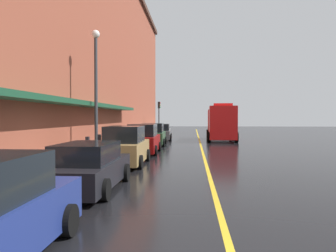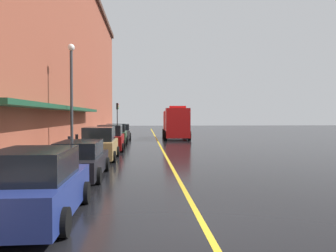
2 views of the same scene
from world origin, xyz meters
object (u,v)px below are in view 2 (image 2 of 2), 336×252
object	(u,v)px
fire_truck	(176,123)
parking_meter_2	(77,141)
parked_car_1	(81,160)
parked_car_2	(100,145)
parked_car_5	(122,132)
parking_meter_0	(70,144)
parking_meter_1	(99,133)
parked_car_0	(36,187)
parked_car_3	(111,139)
parked_car_4	(116,134)
traffic_light_near	(117,112)
street_lamp_left	(71,87)

from	to	relation	value
fire_truck	parking_meter_2	size ratio (longest dim) A/B	5.98
parked_car_1	parked_car_2	bearing A→B (deg)	-0.56
parked_car_5	parking_meter_0	xyz separation A→B (m)	(-1.50, -19.29, 0.27)
parking_meter_1	parking_meter_2	xyz separation A→B (m)	(0.00, -9.53, 0.00)
parked_car_0	parked_car_3	distance (m)	16.48
parked_car_4	traffic_light_near	size ratio (longest dim) A/B	1.08
parking_meter_0	parked_car_4	bearing A→B (deg)	84.02
parked_car_4	parking_meter_2	world-z (taller)	parked_car_4
parked_car_0	parking_meter_0	bearing A→B (deg)	7.30
parked_car_5	parking_meter_2	bearing A→B (deg)	172.87
traffic_light_near	street_lamp_left	bearing A→B (deg)	-91.37
parked_car_1	street_lamp_left	bearing A→B (deg)	14.43
parked_car_1	parking_meter_0	xyz separation A→B (m)	(-1.35, 4.05, 0.33)
parked_car_2	traffic_light_near	world-z (taller)	traffic_light_near
traffic_light_near	parking_meter_1	bearing A→B (deg)	-90.18
parked_car_4	parking_meter_1	bearing A→B (deg)	139.96
parked_car_4	parked_car_1	bearing A→B (deg)	178.32
traffic_light_near	parked_car_5	bearing A→B (deg)	-83.02
traffic_light_near	parked_car_2	bearing A→B (deg)	-87.44
street_lamp_left	fire_truck	bearing A→B (deg)	62.83
parked_car_3	parked_car_4	bearing A→B (deg)	0.01
fire_truck	parked_car_5	bearing A→B (deg)	-89.55
fire_truck	street_lamp_left	bearing A→B (deg)	-25.87
parking_meter_1	street_lamp_left	world-z (taller)	street_lamp_left
parking_meter_0	parked_car_5	bearing A→B (deg)	85.55
parking_meter_1	street_lamp_left	xyz separation A→B (m)	(-0.60, -8.04, 3.34)
fire_truck	street_lamp_left	distance (m)	17.97
parked_car_3	fire_truck	world-z (taller)	fire_truck
street_lamp_left	parking_meter_1	bearing A→B (deg)	85.73
parked_car_4	parked_car_5	size ratio (longest dim) A/B	1.01
parking_meter_2	traffic_light_near	bearing A→B (deg)	89.88
parked_car_0	street_lamp_left	xyz separation A→B (m)	(-1.91, 13.02, 3.58)
parked_car_5	parked_car_2	bearing A→B (deg)	177.41
fire_truck	parking_meter_0	bearing A→B (deg)	-20.07
parking_meter_2	parked_car_1	bearing A→B (deg)	-77.27
parked_car_0	parked_car_4	bearing A→B (deg)	-0.63
parked_car_1	traffic_light_near	distance (m)	35.20
parked_car_0	parked_car_2	distance (m)	11.24
parked_car_1	parked_car_5	bearing A→B (deg)	-0.59
parked_car_1	traffic_light_near	xyz separation A→B (m)	(-1.28, 35.09, 2.43)
parked_car_3	parked_car_5	world-z (taller)	parked_car_3
parked_car_0	traffic_light_near	world-z (taller)	traffic_light_near
parked_car_5	parking_meter_2	xyz separation A→B (m)	(-1.50, -17.39, 0.27)
parked_car_2	parking_meter_1	xyz separation A→B (m)	(-1.38, 9.82, 0.17)
fire_truck	traffic_light_near	world-z (taller)	traffic_light_near
parked_car_5	parked_car_0	bearing A→B (deg)	177.42
parking_meter_0	parking_meter_2	distance (m)	1.91
parked_car_4	traffic_light_near	xyz separation A→B (m)	(-1.32, 17.87, 2.30)
parking_meter_2	traffic_light_near	xyz separation A→B (m)	(0.06, 29.14, 2.10)
parked_car_2	parking_meter_1	distance (m)	9.92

